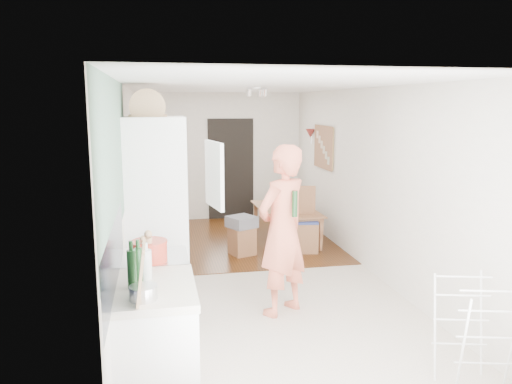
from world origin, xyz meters
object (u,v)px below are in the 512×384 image
object	(u,v)px
person	(282,215)
drying_rack	(473,333)
dining_chair	(303,220)
dining_table	(288,227)
stool	(242,241)

from	to	relation	value
person	drying_rack	xyz separation A→B (m)	(1.16, -1.71, -0.65)
dining_chair	drying_rack	size ratio (longest dim) A/B	1.13
dining_table	stool	world-z (taller)	dining_table
dining_chair	dining_table	bearing A→B (deg)	106.37
stool	person	bearing A→B (deg)	-88.21
dining_table	dining_chair	distance (m)	0.70
dining_chair	drying_rack	xyz separation A→B (m)	(0.26, -3.90, -0.06)
dining_table	stool	bearing A→B (deg)	125.09
person	dining_table	bearing A→B (deg)	-140.34
dining_chair	drying_rack	bearing A→B (deg)	-76.72
stool	drying_rack	size ratio (longest dim) A/B	0.48
person	drying_rack	distance (m)	2.17
dining_table	drying_rack	world-z (taller)	drying_rack
dining_chair	stool	bearing A→B (deg)	-170.08
dining_chair	stool	world-z (taller)	dining_chair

